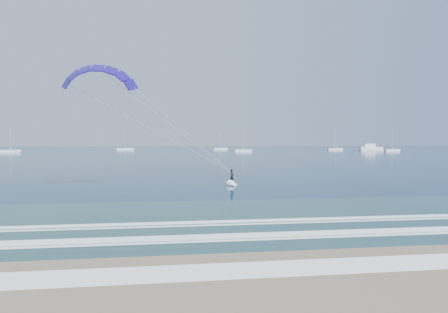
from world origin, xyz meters
TOP-DOWN VIEW (x-y plane):
  - ground at (0.00, 0.00)m, footprint 900.00×900.00m
  - kitesurfer_rig at (-4.77, 28.82)m, footprint 20.84×8.20m
  - motor_yacht at (116.95, 211.32)m, footprint 14.31×3.82m
  - sailboat_1 at (-81.49, 192.20)m, footprint 8.91×2.40m
  - sailboat_2 at (-31.46, 240.82)m, footprint 10.22×2.40m
  - sailboat_3 at (34.34, 190.37)m, footprint 8.91×2.40m
  - sailboat_4 at (28.73, 239.51)m, footprint 8.41×2.40m
  - sailboat_5 at (98.39, 220.38)m, footprint 9.29×2.40m
  - sailboat_6 at (115.61, 185.45)m, footprint 8.18×2.40m

SIDE VIEW (x-z plane):
  - ground at x=0.00m, z-range 0.00..0.00m
  - sailboat_6 at x=115.61m, z-range -4.90..6.25m
  - sailboat_4 at x=28.73m, z-range -5.06..6.42m
  - sailboat_1 at x=-81.49m, z-range -5.42..6.79m
  - sailboat_3 at x=34.34m, z-range -5.48..6.86m
  - sailboat_5 at x=98.39m, z-range -5.61..6.99m
  - sailboat_2 at x=-31.46m, z-range -6.09..7.48m
  - motor_yacht at x=116.95m, z-range -1.45..4.56m
  - kitesurfer_rig at x=-4.77m, z-range 0.15..14.42m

